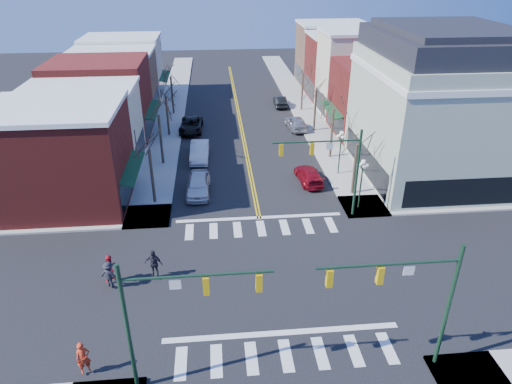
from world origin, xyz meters
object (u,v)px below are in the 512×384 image
object	(u,v)px
car_right_far	(280,101)
pedestrian_red_b	(111,268)
pedestrian_red_a	(83,358)
car_right_mid	(296,123)
car_left_mid	(200,151)
pedestrian_dark_b	(109,274)
victorian_corner	(438,105)
lamppost_corner	(362,176)
car_right_near	(309,175)
car_left_near	(198,184)
pedestrian_dark_a	(154,264)
car_left_far	(191,125)
lamppost_midblock	(341,145)

from	to	relation	value
car_right_far	pedestrian_red_b	xyz separation A→B (m)	(-15.82, -36.33, 0.39)
pedestrian_red_a	car_right_mid	bearing A→B (deg)	40.32
car_left_mid	pedestrian_dark_b	distance (m)	20.38
victorian_corner	lamppost_corner	bearing A→B (deg)	-144.14
car_right_far	pedestrian_red_b	distance (m)	39.62
car_right_near	pedestrian_red_a	size ratio (longest dim) A/B	2.57
pedestrian_red_b	car_right_near	bearing A→B (deg)	-15.86
lamppost_corner	pedestrian_red_a	xyz separation A→B (m)	(-18.19, -14.90, -1.90)
victorian_corner	pedestrian_red_b	size ratio (longest dim) A/B	7.56
lamppost_corner	car_right_far	xyz separation A→B (m)	(-2.38, 28.57, -2.26)
car_left_near	victorian_corner	bearing A→B (deg)	7.37
car_left_near	pedestrian_dark_a	distance (m)	11.85
car_left_far	car_right_mid	bearing A→B (deg)	0.95
pedestrian_red_a	pedestrian_dark_b	distance (m)	6.59
car_left_far	victorian_corner	bearing A→B (deg)	-28.54
car_left_far	car_right_mid	size ratio (longest dim) A/B	1.16
pedestrian_red_a	pedestrian_dark_a	distance (m)	7.76
car_right_far	lamppost_corner	bearing A→B (deg)	95.02
pedestrian_red_a	car_right_far	bearing A→B (deg)	45.93
car_left_near	pedestrian_red_b	distance (m)	12.82
car_left_far	pedestrian_red_a	world-z (taller)	pedestrian_red_a
lamppost_midblock	car_right_mid	bearing A→B (deg)	98.00
lamppost_midblock	victorian_corner	bearing A→B (deg)	-3.45
lamppost_midblock	pedestrian_red_a	size ratio (longest dim) A/B	2.38
pedestrian_dark_a	car_left_mid	bearing A→B (deg)	97.92
pedestrian_red_b	victorian_corner	bearing A→B (deg)	-29.11
pedestrian_dark_a	pedestrian_dark_b	bearing A→B (deg)	-149.14
lamppost_midblock	car_right_mid	world-z (taller)	lamppost_midblock
lamppost_midblock	car_right_near	world-z (taller)	lamppost_midblock
car_left_near	lamppost_corner	bearing A→B (deg)	-15.03
lamppost_midblock	pedestrian_dark_b	xyz separation A→B (m)	(-18.20, -14.81, -1.93)
lamppost_midblock	car_left_mid	xyz separation A→B (m)	(-13.00, 4.90, -2.12)
pedestrian_dark_a	lamppost_corner	bearing A→B (deg)	41.65
car_right_near	pedestrian_dark_b	distance (m)	20.35
lamppost_midblock	pedestrian_red_a	xyz separation A→B (m)	(-18.19, -21.40, -1.90)
victorian_corner	car_left_mid	xyz separation A→B (m)	(-21.30, 5.40, -5.82)
car_right_mid	pedestrian_red_b	bearing A→B (deg)	51.86
victorian_corner	car_left_far	xyz separation A→B (m)	(-22.41, 13.76, -5.90)
lamppost_midblock	pedestrian_dark_b	bearing A→B (deg)	-140.86
victorian_corner	pedestrian_dark_a	bearing A→B (deg)	-150.34
car_left_near	car_right_far	world-z (taller)	car_left_near
lamppost_corner	lamppost_midblock	bearing A→B (deg)	90.00
pedestrian_red_a	car_right_near	bearing A→B (deg)	29.02
lamppost_midblock	car_right_near	size ratio (longest dim) A/B	0.93
car_right_near	car_left_near	bearing A→B (deg)	3.13
lamppost_corner	car_left_mid	distance (m)	17.42
lamppost_corner	lamppost_midblock	size ratio (longest dim) A/B	1.00
car_right_near	pedestrian_red_b	xyz separation A→B (m)	(-15.15, -13.02, 0.41)
lamppost_corner	car_left_far	distance (m)	24.38
victorian_corner	car_right_far	distance (m)	25.67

